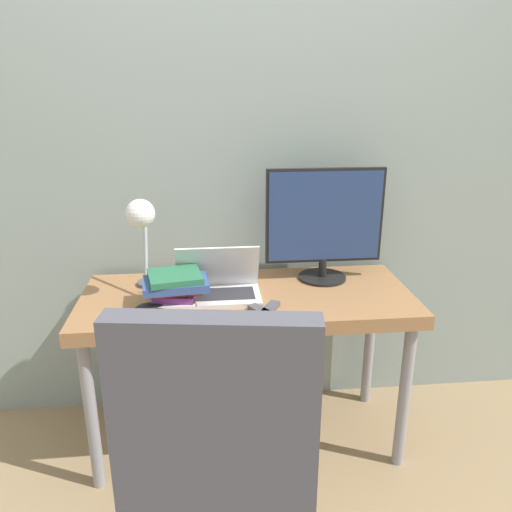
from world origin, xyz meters
name	(u,v)px	position (x,y,z in m)	size (l,w,h in m)	color
ground_plane	(254,483)	(0.00, 0.00, 0.00)	(12.00, 12.00, 0.00)	#937A56
wall_back	(240,151)	(0.00, 0.65, 1.30)	(8.00, 0.05, 2.60)	gray
desk	(247,310)	(0.00, 0.29, 0.67)	(1.41, 0.59, 0.74)	#996B42
laptop	(218,286)	(-0.12, 0.28, 0.79)	(0.35, 0.22, 0.22)	silver
monitor	(324,222)	(0.36, 0.44, 1.01)	(0.53, 0.22, 0.51)	black
desk_lamp	(142,225)	(-0.42, 0.30, 1.06)	(0.12, 0.28, 0.43)	#4C4C51
office_chair	(222,479)	(-0.14, -0.63, 0.63)	(0.64, 0.65, 1.14)	black
book_stack	(175,289)	(-0.30, 0.20, 0.81)	(0.27, 0.22, 0.14)	silver
tv_remote	(264,313)	(0.05, 0.08, 0.75)	(0.12, 0.15, 0.02)	#4C4C51
media_remote	(269,310)	(0.07, 0.11, 0.75)	(0.10, 0.15, 0.02)	#4C4C51
game_controller	(152,309)	(-0.38, 0.14, 0.76)	(0.14, 0.10, 0.04)	black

